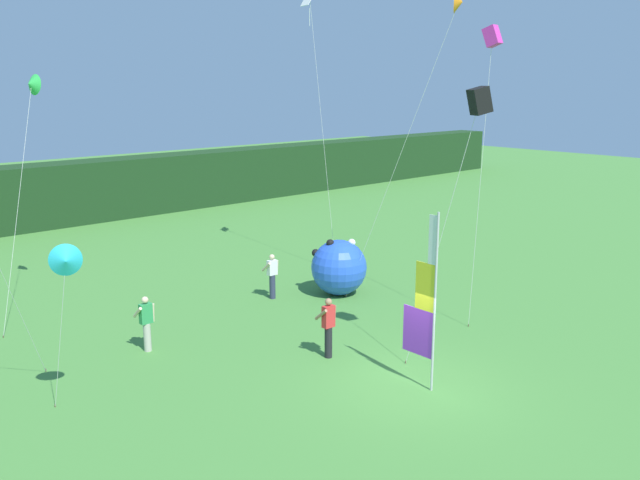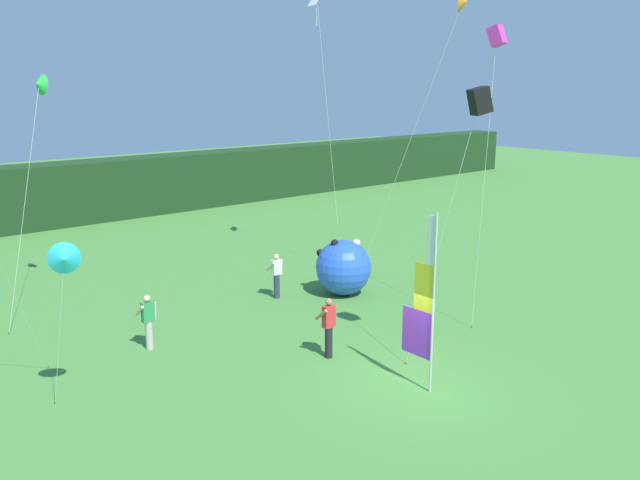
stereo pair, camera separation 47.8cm
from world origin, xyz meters
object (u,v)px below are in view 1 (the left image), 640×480
Objects in this scene: person_mid_field at (146,322)px; kite_orange_delta_4 at (458,5)px; banner_flag at (425,305)px; inflatable_balloon at (339,267)px; kite_green_delta_3 at (31,85)px; kite_black_box_2 at (479,102)px; kite_magenta_box_5 at (492,39)px; person_far_left at (272,275)px; kite_white_diamond_0 at (311,14)px; kite_cyan_delta_1 at (66,261)px; person_near_banner at (328,326)px.

kite_orange_delta_4 is (9.37, -3.69, 9.22)m from person_mid_field.
inflatable_balloon is at bearing 61.86° from banner_flag.
kite_orange_delta_4 reaches higher than banner_flag.
kite_green_delta_3 reaches higher than person_mid_field.
kite_orange_delta_4 is (3.71, 3.54, 2.86)m from kite_black_box_2.
banner_flag is at bearing -158.62° from kite_magenta_box_5.
banner_flag is 0.58× the size of kite_green_delta_3.
kite_green_delta_3 is at bearing 142.81° from person_far_left.
person_mid_field is 0.15× the size of kite_white_diamond_0.
kite_black_box_2 is (-4.44, -11.30, -3.18)m from kite_white_diamond_0.
inflatable_balloon is 0.50× the size of kite_cyan_delta_1.
kite_magenta_box_5 is (10.13, -10.98, 1.40)m from kite_green_delta_3.
kite_white_diamond_0 reaches higher than kite_magenta_box_5.
kite_green_delta_3 reaches higher than person_near_banner.
banner_flag is at bearing -29.42° from kite_cyan_delta_1.
person_near_banner is 5.93m from inflatable_balloon.
inflatable_balloon is at bearing 0.85° from person_mid_field.
kite_white_diamond_0 is 12.55m from kite_black_box_2.
banner_flag is 3.35m from person_near_banner.
kite_black_box_2 is at bearing -111.47° from kite_white_diamond_0.
person_far_left is (5.79, 1.39, -0.00)m from person_mid_field.
person_mid_field is at bearing 120.64° from banner_flag.
person_far_left is at bearing 89.14° from kite_black_box_2.
kite_white_diamond_0 reaches higher than person_mid_field.
person_mid_field is at bearing -85.60° from kite_green_delta_3.
kite_orange_delta_4 reaches higher than person_far_left.
person_near_banner is 1.07× the size of person_far_left.
kite_black_box_2 is at bearing -149.02° from kite_magenta_box_5.
inflatable_balloon reaches higher than person_mid_field.
kite_white_diamond_0 reaches higher than kite_black_box_2.
person_near_banner is 7.39m from kite_black_box_2.
kite_magenta_box_5 is (4.00, 2.40, 1.79)m from kite_black_box_2.
kite_black_box_2 reaches higher than person_mid_field.
kite_black_box_2 is 0.95× the size of kite_green_delta_3.
kite_white_diamond_0 is (2.16, 3.95, 9.39)m from inflatable_balloon.
kite_green_delta_3 is at bearing 132.70° from kite_magenta_box_5.
kite_orange_delta_4 reaches higher than kite_black_box_2.
kite_orange_delta_4 is at bearing -69.45° from inflatable_balloon.
kite_black_box_2 is at bearing -136.35° from kite_orange_delta_4.
kite_cyan_delta_1 is at bearing -155.00° from person_far_left.
kite_black_box_2 is 14.73m from kite_green_delta_3.
person_far_left is (2.16, 5.33, -0.06)m from person_near_banner.
kite_green_delta_3 is (-4.10, 10.09, 6.69)m from person_near_banner.
kite_green_delta_3 is at bearing 135.02° from kite_orange_delta_4.
kite_white_diamond_0 reaches higher than kite_cyan_delta_1.
kite_white_diamond_0 is 7.80m from kite_orange_delta_4.
kite_white_diamond_0 is 1.51× the size of kite_black_box_2.
kite_magenta_box_5 is at bearing -47.30° from kite_green_delta_3.
kite_white_diamond_0 is (6.48, 8.00, 9.48)m from person_near_banner.
inflatable_balloon is (3.80, 7.11, -1.20)m from banner_flag.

